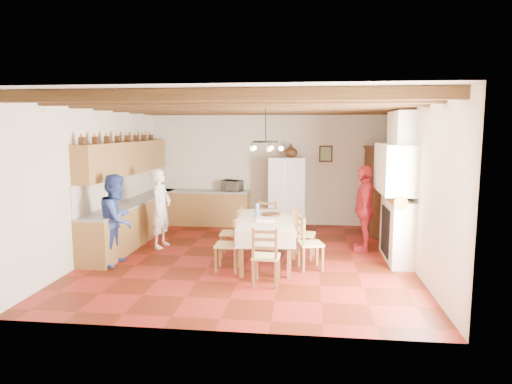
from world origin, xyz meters
The scene contains 31 objects.
floor centered at (0.00, 0.00, -0.01)m, with size 6.00×6.50×0.02m, color #4F170A.
ceiling centered at (0.00, 0.00, 3.01)m, with size 6.00×6.50×0.02m, color white.
wall_back centered at (0.00, 3.26, 1.50)m, with size 6.00×0.02×3.00m, color beige.
wall_front centered at (0.00, -3.26, 1.50)m, with size 6.00×0.02×3.00m, color beige.
wall_left centered at (-3.01, 0.00, 1.50)m, with size 0.02×6.50×3.00m, color beige.
wall_right centered at (3.01, 0.00, 1.50)m, with size 0.02×6.50×3.00m, color beige.
ceiling_beams centered at (0.00, 0.00, 2.91)m, with size 6.00×6.30×0.16m, color #331D0E, non-canonical shape.
lower_cabinets_left centered at (-2.70, 1.05, 0.43)m, with size 0.60×4.30×0.86m, color brown.
lower_cabinets_back centered at (-1.55, 2.95, 0.43)m, with size 2.30×0.60×0.86m, color brown.
countertop_left centered at (-2.70, 1.05, 0.88)m, with size 0.62×4.30×0.04m, color gray.
countertop_back centered at (-1.55, 2.95, 0.88)m, with size 2.34×0.62×0.04m, color gray.
backsplash_left centered at (-2.98, 1.05, 1.20)m, with size 0.03×4.30×0.60m, color beige.
backsplash_back centered at (-1.55, 3.23, 1.20)m, with size 2.30×0.03×0.60m, color beige.
upper_cabinets centered at (-2.83, 1.05, 1.85)m, with size 0.35×4.20×0.70m, color brown.
fireplace centered at (2.72, 0.20, 1.40)m, with size 0.56×1.60×2.80m, color beige, non-canonical shape.
wall_picture centered at (1.55, 3.23, 1.85)m, with size 0.34×0.03×0.42m, color #321F16.
refrigerator centered at (0.55, 2.83, 0.89)m, with size 0.89×0.73×1.78m, color silver.
hutch centered at (2.75, 2.42, 1.04)m, with size 0.48×1.14×2.07m, color #391D0E, non-canonical shape.
dining_table centered at (0.34, -0.28, 0.76)m, with size 1.16×2.02×0.85m.
chandelier centered at (0.34, -0.28, 2.25)m, with size 0.47×0.47×0.03m, color black.
chair_left_near centered at (-0.28, -0.82, 0.48)m, with size 0.42×0.40×0.96m, color brown, non-canonical shape.
chair_left_far centered at (-0.37, 0.10, 0.48)m, with size 0.42×0.40×0.96m, color brown, non-canonical shape.
chair_right_near centered at (1.18, -0.57, 0.48)m, with size 0.42×0.40×0.96m, color brown, non-canonical shape.
chair_right_far centered at (1.05, 0.16, 0.48)m, with size 0.42×0.40×0.96m, color brown, non-canonical shape.
chair_end_near centered at (0.47, -1.48, 0.48)m, with size 0.42×0.40×0.96m, color brown, non-canonical shape.
chair_end_far centered at (0.23, 0.87, 0.48)m, with size 0.42×0.40×0.96m, color brown, non-canonical shape.
person_man centered at (-1.95, 0.61, 0.83)m, with size 0.61×0.40×1.66m, color white.
person_woman_blue centered at (-2.34, -0.68, 0.84)m, with size 0.81×0.63×1.67m, color #2E4292.
person_woman_red centered at (2.26, 0.80, 0.88)m, with size 1.03×0.43×1.76m, color #AF2229.
microwave centered at (-0.82, 2.95, 1.04)m, with size 0.49×0.33×0.27m, color silver.
fridge_vase centered at (0.68, 2.83, 1.95)m, with size 0.32×0.32×0.34m, color #391D0E.
Camera 1 is at (1.12, -8.51, 2.48)m, focal length 32.00 mm.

